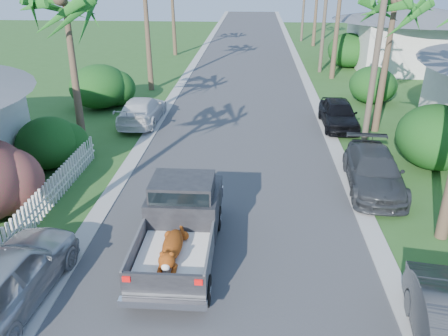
# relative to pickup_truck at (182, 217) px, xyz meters

# --- Properties ---
(road) EXTENTS (8.00, 100.00, 0.02)m
(road) POSITION_rel_pickup_truck_xyz_m (1.27, 20.24, -1.00)
(road) COLOR #38383A
(road) RESTS_ON ground
(curb_left) EXTENTS (0.60, 100.00, 0.06)m
(curb_left) POSITION_rel_pickup_truck_xyz_m (-3.03, 20.24, -0.98)
(curb_left) COLOR #A5A39E
(curb_left) RESTS_ON ground
(curb_right) EXTENTS (0.60, 100.00, 0.06)m
(curb_right) POSITION_rel_pickup_truck_xyz_m (5.57, 20.24, -0.98)
(curb_right) COLOR #A5A39E
(curb_right) RESTS_ON ground
(pickup_truck) EXTENTS (1.98, 5.12, 2.06)m
(pickup_truck) POSITION_rel_pickup_truck_xyz_m (0.00, 0.00, 0.00)
(pickup_truck) COLOR black
(pickup_truck) RESTS_ON ground
(parked_car_rm) EXTENTS (2.19, 4.68, 1.32)m
(parked_car_rm) POSITION_rel_pickup_truck_xyz_m (6.27, 4.16, -0.35)
(parked_car_rm) COLOR #34373A
(parked_car_rm) RESTS_ON ground
(parked_car_rf) EXTENTS (1.62, 3.99, 1.36)m
(parked_car_rf) POSITION_rel_pickup_truck_xyz_m (6.11, 10.75, -0.33)
(parked_car_rf) COLOR black
(parked_car_rf) RESTS_ON ground
(parked_car_ln) EXTENTS (2.12, 4.64, 1.54)m
(parked_car_ln) POSITION_rel_pickup_truck_xyz_m (-3.73, -2.56, -0.24)
(parked_car_ln) COLOR #AAADB1
(parked_car_ln) RESTS_ON ground
(parked_car_lf) EXTENTS (1.85, 4.52, 1.31)m
(parked_car_lf) POSITION_rel_pickup_truck_xyz_m (-3.73, 10.71, -0.35)
(parked_car_lf) COLOR silver
(parked_car_lf) RESTS_ON ground
(palm_l_b) EXTENTS (4.40, 4.40, 7.40)m
(palm_l_b) POSITION_rel_pickup_truck_xyz_m (-5.53, 7.24, 5.14)
(palm_l_b) COLOR brown
(palm_l_b) RESTS_ON ground
(palm_r_b) EXTENTS (4.40, 4.40, 7.20)m
(palm_r_b) POSITION_rel_pickup_truck_xyz_m (7.87, 10.24, 4.94)
(palm_r_b) COLOR brown
(palm_r_b) RESTS_ON ground
(shrub_l_c) EXTENTS (2.40, 2.64, 2.00)m
(shrub_l_c) POSITION_rel_pickup_truck_xyz_m (-6.13, 5.24, -0.01)
(shrub_l_c) COLOR #193F12
(shrub_l_c) RESTS_ON ground
(shrub_l_d) EXTENTS (3.20, 3.52, 2.40)m
(shrub_l_d) POSITION_rel_pickup_truck_xyz_m (-6.73, 13.24, 0.19)
(shrub_l_d) COLOR #193F12
(shrub_l_d) RESTS_ON ground
(shrub_r_b) EXTENTS (3.00, 3.30, 2.50)m
(shrub_r_b) POSITION_rel_pickup_truck_xyz_m (9.07, 6.24, 0.24)
(shrub_r_b) COLOR #193F12
(shrub_r_b) RESTS_ON ground
(shrub_r_c) EXTENTS (2.60, 2.86, 2.10)m
(shrub_r_c) POSITION_rel_pickup_truck_xyz_m (8.77, 15.24, 0.04)
(shrub_r_c) COLOR #193F12
(shrub_r_c) RESTS_ON ground
(shrub_r_d) EXTENTS (3.20, 3.52, 2.60)m
(shrub_r_d) POSITION_rel_pickup_truck_xyz_m (9.27, 25.24, 0.29)
(shrub_r_d) COLOR #193F12
(shrub_r_d) RESTS_ON ground
(picket_fence) EXTENTS (0.10, 11.00, 1.00)m
(picket_fence) POSITION_rel_pickup_truck_xyz_m (-4.73, 0.74, -0.51)
(picket_fence) COLOR white
(picket_fence) RESTS_ON ground
(house_right_far) EXTENTS (9.00, 8.00, 4.60)m
(house_right_far) POSITION_rel_pickup_truck_xyz_m (14.27, 25.24, 1.11)
(house_right_far) COLOR silver
(house_right_far) RESTS_ON ground
(utility_pole_b) EXTENTS (1.60, 0.26, 9.00)m
(utility_pole_b) POSITION_rel_pickup_truck_xyz_m (6.87, 8.24, 3.59)
(utility_pole_b) COLOR brown
(utility_pole_b) RESTS_ON ground
(utility_pole_c) EXTENTS (1.60, 0.26, 9.00)m
(utility_pole_c) POSITION_rel_pickup_truck_xyz_m (6.87, 23.24, 3.59)
(utility_pole_c) COLOR brown
(utility_pole_c) RESTS_ON ground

